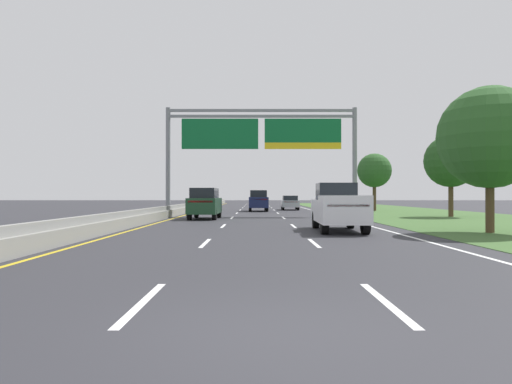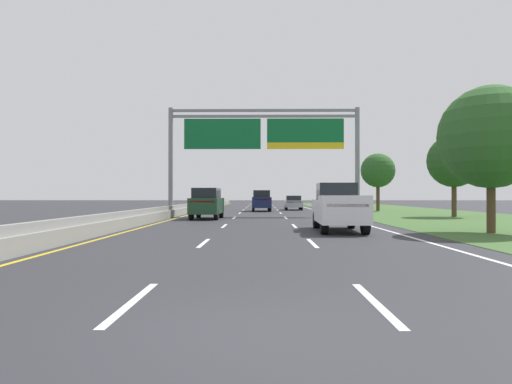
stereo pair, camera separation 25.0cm
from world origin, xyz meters
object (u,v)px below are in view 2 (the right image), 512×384
at_px(car_darkgreen_left_lane_suv, 207,203).
at_px(roadside_tree_near, 491,137).
at_px(roadside_tree_far, 378,171).
at_px(car_navy_centre_lane_suv, 261,200).
at_px(overhead_sign_gantry, 264,138).
at_px(car_silver_right_lane_sedan, 293,202).
at_px(pickup_truck_white, 339,207).
at_px(roadside_tree_mid, 454,161).

height_order(car_darkgreen_left_lane_suv, roadside_tree_near, roadside_tree_near).
distance_m(car_darkgreen_left_lane_suv, roadside_tree_far, 22.83).
distance_m(car_navy_centre_lane_suv, roadside_tree_far, 12.34).
height_order(overhead_sign_gantry, roadside_tree_far, overhead_sign_gantry).
relative_size(car_silver_right_lane_sedan, roadside_tree_far, 0.75).
relative_size(car_silver_right_lane_sedan, roadside_tree_near, 0.70).
xyz_separation_m(overhead_sign_gantry, roadside_tree_far, (11.74, 11.57, -1.94)).
relative_size(pickup_truck_white, car_navy_centre_lane_suv, 1.15).
distance_m(car_silver_right_lane_sedan, roadside_tree_far, 9.72).
distance_m(roadside_tree_near, roadside_tree_far, 28.61).
relative_size(car_navy_centre_lane_suv, car_darkgreen_left_lane_suv, 1.00).
bearing_deg(roadside_tree_mid, overhead_sign_gantry, 172.61).
height_order(car_silver_right_lane_sedan, car_darkgreen_left_lane_suv, car_darkgreen_left_lane_suv).
bearing_deg(roadside_tree_near, car_navy_centre_lane_suv, 109.46).
relative_size(pickup_truck_white, car_darkgreen_left_lane_suv, 1.15).
bearing_deg(car_darkgreen_left_lane_suv, roadside_tree_near, -130.76).
xyz_separation_m(pickup_truck_white, car_silver_right_lane_sedan, (-0.02, 30.81, -0.26)).
bearing_deg(car_darkgreen_left_lane_suv, pickup_truck_white, -145.30).
height_order(pickup_truck_white, roadside_tree_far, roadside_tree_far).
xyz_separation_m(roadside_tree_mid, roadside_tree_far, (-2.39, 13.40, -0.02)).
xyz_separation_m(car_silver_right_lane_sedan, car_navy_centre_lane_suv, (-3.52, -4.19, 0.28)).
bearing_deg(car_navy_centre_lane_suv, roadside_tree_far, -87.99).
bearing_deg(car_darkgreen_left_lane_suv, overhead_sign_gantry, -38.33).
xyz_separation_m(car_navy_centre_lane_suv, roadside_tree_mid, (14.33, -12.73, 3.06)).
distance_m(car_silver_right_lane_sedan, roadside_tree_mid, 20.36).
xyz_separation_m(overhead_sign_gantry, car_darkgreen_left_lane_suv, (-3.93, -4.76, -4.98)).
height_order(pickup_truck_white, car_navy_centre_lane_suv, pickup_truck_white).
bearing_deg(car_darkgreen_left_lane_suv, car_navy_centre_lane_suv, -12.19).
height_order(car_navy_centre_lane_suv, roadside_tree_near, roadside_tree_near).
height_order(overhead_sign_gantry, car_navy_centre_lane_suv, overhead_sign_gantry).
bearing_deg(car_navy_centre_lane_suv, car_silver_right_lane_sedan, -41.21).
bearing_deg(roadside_tree_mid, car_silver_right_lane_sedan, 122.60).
xyz_separation_m(pickup_truck_white, roadside_tree_far, (8.41, 27.29, 3.07)).
bearing_deg(roadside_tree_mid, car_darkgreen_left_lane_suv, -170.79).
bearing_deg(pickup_truck_white, car_silver_right_lane_sedan, 1.52).
bearing_deg(car_silver_right_lane_sedan, pickup_truck_white, -179.21).
xyz_separation_m(car_silver_right_lane_sedan, roadside_tree_mid, (10.82, -16.92, 3.34)).
relative_size(car_darkgreen_left_lane_suv, roadside_tree_near, 0.75).
relative_size(car_silver_right_lane_sedan, car_navy_centre_lane_suv, 0.93).
relative_size(overhead_sign_gantry, roadside_tree_far, 2.55).
xyz_separation_m(overhead_sign_gantry, car_silver_right_lane_sedan, (3.31, 15.08, -5.26)).
xyz_separation_m(car_darkgreen_left_lane_suv, roadside_tree_far, (15.67, 16.33, 3.04)).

